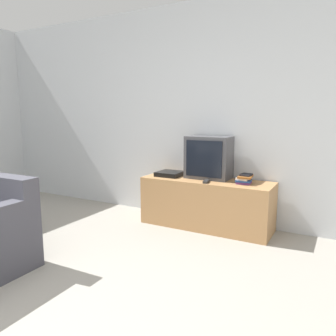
{
  "coord_description": "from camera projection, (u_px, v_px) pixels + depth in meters",
  "views": [
    {
      "loc": [
        1.84,
        -0.68,
        1.29
      ],
      "look_at": [
        0.19,
        2.34,
        0.73
      ],
      "focal_mm": 35.0,
      "sensor_mm": 36.0,
      "label": 1
    }
  ],
  "objects": [
    {
      "name": "remote_on_stand",
      "position": [
        206.0,
        181.0,
        3.57
      ],
      "size": [
        0.07,
        0.15,
        0.02
      ],
      "rotation": [
        0.0,
        0.0,
        0.17
      ],
      "color": "#2D2D2D",
      "rests_on": "tv_stand"
    },
    {
      "name": "television",
      "position": [
        209.0,
        157.0,
        3.77
      ],
      "size": [
        0.51,
        0.3,
        0.49
      ],
      "color": "#4C4C51",
      "rests_on": "tv_stand"
    },
    {
      "name": "wall_back",
      "position": [
        182.0,
        114.0,
        4.08
      ],
      "size": [
        9.0,
        0.06,
        2.6
      ],
      "color": "silver",
      "rests_on": "ground_plane"
    },
    {
      "name": "set_top_box",
      "position": [
        170.0,
        174.0,
        3.96
      ],
      "size": [
        0.28,
        0.29,
        0.05
      ],
      "color": "black",
      "rests_on": "tv_stand"
    },
    {
      "name": "book_stack",
      "position": [
        244.0,
        179.0,
        3.51
      ],
      "size": [
        0.18,
        0.23,
        0.1
      ],
      "color": "#7A3884",
      "rests_on": "tv_stand"
    },
    {
      "name": "tv_stand",
      "position": [
        206.0,
        203.0,
        3.77
      ],
      "size": [
        1.49,
        0.49,
        0.56
      ],
      "color": "tan",
      "rests_on": "ground_plane"
    }
  ]
}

